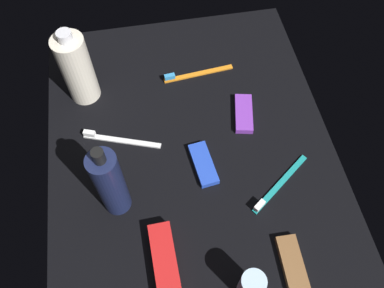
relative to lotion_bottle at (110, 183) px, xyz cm
name	(u,v)px	position (x,y,z in cm)	size (l,w,h in cm)	color
ground_plane	(192,152)	(9.60, -17.40, -10.33)	(84.00, 64.00, 1.20)	black
lotion_bottle	(110,183)	(0.00, 0.00, 0.00)	(5.54, 5.54, 21.76)	#171E41
bodywash_bottle	(77,69)	(30.19, 5.46, -0.56)	(7.21, 7.21, 20.06)	silver
deodorant_stick	(251,286)	(-21.84, -22.42, -5.41)	(4.44, 4.44, 8.64)	silver
toothbrush_teal	(277,186)	(-2.54, -33.73, -9.12)	(11.69, 15.17, 2.10)	teal
toothbrush_orange	(194,74)	(31.22, -21.86, -9.12)	(2.92, 18.03, 2.10)	orange
toothbrush_white	(117,139)	(15.27, -1.07, -9.12)	(7.11, 17.38, 2.10)	white
toothpaste_box_red	(166,270)	(-15.79, -7.94, -8.13)	(17.60, 4.40, 3.20)	red
snack_bar_blue	(203,164)	(5.44, -19.18, -8.98)	(10.40, 4.00, 1.50)	blue
snack_bar_purple	(244,114)	(16.98, -31.18, -8.98)	(10.40, 4.00, 1.50)	purple
snack_bar_brown	(292,263)	(-18.49, -31.87, -8.98)	(10.40, 4.00, 1.50)	brown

